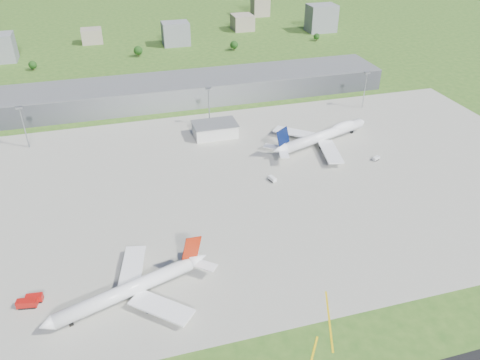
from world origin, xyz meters
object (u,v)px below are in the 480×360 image
object	(u,v)px
tug_yellow	(124,293)
van_white_near	(272,179)
airliner_red_twin	(133,289)
van_white_far	(376,159)
crash_tender	(35,298)
fire_truck	(27,304)
airliner_blue_quad	(324,135)

from	to	relation	value
tug_yellow	van_white_near	size ratio (longest dim) A/B	0.80
airliner_red_twin	van_white_far	distance (m)	157.28
airliner_red_twin	van_white_far	size ratio (longest dim) A/B	13.45
crash_tender	tug_yellow	bearing A→B (deg)	-2.84
airliner_red_twin	van_white_near	size ratio (longest dim) A/B	12.02
crash_tender	fire_truck	bearing A→B (deg)	-131.84
fire_truck	van_white_near	xyz separation A→B (m)	(114.88, 58.37, -0.36)
airliner_blue_quad	van_white_near	distance (m)	54.87
airliner_blue_quad	fire_truck	bearing A→B (deg)	-169.13
van_white_far	van_white_near	bearing A→B (deg)	159.93
fire_truck	van_white_far	distance (m)	189.72
tug_yellow	van_white_far	bearing A→B (deg)	-11.39
airliner_red_twin	crash_tender	world-z (taller)	airliner_red_twin
airliner_red_twin	airliner_blue_quad	world-z (taller)	airliner_blue_quad
airliner_red_twin	airliner_blue_quad	xyz separation A→B (m)	(121.03, 97.07, 0.64)
crash_tender	van_white_near	distance (m)	125.78
airliner_blue_quad	fire_truck	xyz separation A→B (m)	(-158.78, -91.02, -3.76)
airliner_blue_quad	tug_yellow	distance (m)	156.26
van_white_near	airliner_red_twin	bearing A→B (deg)	112.61
airliner_blue_quad	van_white_far	bearing A→B (deg)	-72.95
airliner_blue_quad	van_white_far	world-z (taller)	airliner_blue_quad
fire_truck	crash_tender	size ratio (longest dim) A/B	1.21
van_white_near	crash_tender	bearing A→B (deg)	99.31
van_white_near	van_white_far	bearing A→B (deg)	-102.67
airliner_blue_quad	crash_tender	world-z (taller)	airliner_blue_quad
van_white_far	tug_yellow	bearing A→B (deg)	-179.87
airliner_red_twin	fire_truck	size ratio (longest dim) A/B	8.39
airliner_blue_quad	van_white_near	world-z (taller)	airliner_blue_quad
fire_truck	van_white_far	xyz separation A→B (m)	(178.77, 63.50, -0.47)
fire_truck	van_white_far	size ratio (longest dim) A/B	1.60
airliner_red_twin	fire_truck	distance (m)	38.36
van_white_near	fire_truck	bearing A→B (deg)	99.67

